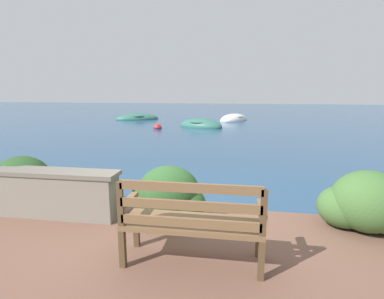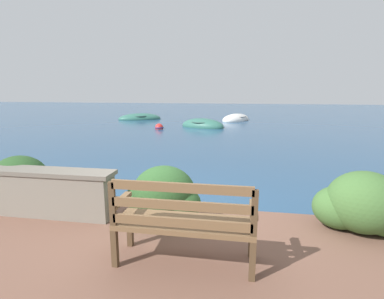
% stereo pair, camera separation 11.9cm
% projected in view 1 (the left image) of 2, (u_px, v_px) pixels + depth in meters
% --- Properties ---
extents(ground_plane, '(80.00, 80.00, 0.00)m').
position_uv_depth(ground_plane, '(174.00, 219.00, 4.72)').
color(ground_plane, navy).
extents(park_bench, '(1.44, 0.48, 0.93)m').
position_uv_depth(park_bench, '(192.00, 220.00, 3.01)').
color(park_bench, brown).
rests_on(park_bench, patio_terrace).
extents(stone_wall, '(1.82, 0.39, 0.67)m').
position_uv_depth(stone_wall, '(57.00, 193.00, 4.23)').
color(stone_wall, gray).
rests_on(stone_wall, patio_terrace).
extents(hedge_clump_far_left, '(1.12, 0.81, 0.76)m').
position_uv_depth(hedge_clump_far_left, '(22.00, 183.00, 4.72)').
color(hedge_clump_far_left, '#284C23').
rests_on(hedge_clump_far_left, patio_terrace).
extents(hedge_clump_left, '(1.10, 0.79, 0.75)m').
position_uv_depth(hedge_clump_left, '(168.00, 196.00, 4.17)').
color(hedge_clump_left, '#2D5628').
rests_on(hedge_clump_left, patio_terrace).
extents(hedge_clump_centre, '(1.15, 0.83, 0.78)m').
position_uv_depth(hedge_clump_centre, '(366.00, 205.00, 3.80)').
color(hedge_clump_centre, '#426B33').
rests_on(hedge_clump_centre, patio_terrace).
extents(rowboat_nearest, '(2.78, 2.10, 0.84)m').
position_uv_depth(rowboat_nearest, '(201.00, 126.00, 16.22)').
color(rowboat_nearest, '#336B5B').
rests_on(rowboat_nearest, ground_plane).
extents(rowboat_mid, '(3.11, 2.45, 0.73)m').
position_uv_depth(rowboat_mid, '(137.00, 119.00, 20.35)').
color(rowboat_mid, '#336B5B').
rests_on(rowboat_mid, ground_plane).
extents(rowboat_far, '(2.36, 3.02, 0.79)m').
position_uv_depth(rowboat_far, '(234.00, 120.00, 19.64)').
color(rowboat_far, silver).
rests_on(rowboat_far, ground_plane).
extents(mooring_buoy, '(0.46, 0.46, 0.42)m').
position_uv_depth(mooring_buoy, '(157.00, 128.00, 15.43)').
color(mooring_buoy, red).
rests_on(mooring_buoy, ground_plane).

